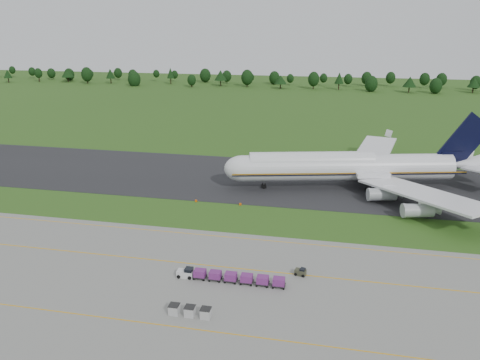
% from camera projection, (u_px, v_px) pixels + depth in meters
% --- Properties ---
extents(ground, '(600.00, 600.00, 0.00)m').
position_uv_depth(ground, '(245.00, 219.00, 102.54)').
color(ground, '#294F17').
rests_on(ground, ground).
extents(apron, '(300.00, 52.00, 0.06)m').
position_uv_depth(apron, '(203.00, 305.00, 70.94)').
color(apron, slate).
rests_on(apron, ground).
extents(taxiway, '(300.00, 40.00, 0.08)m').
position_uv_depth(taxiway, '(265.00, 179.00, 128.55)').
color(taxiway, black).
rests_on(taxiway, ground).
extents(apron_markings, '(300.00, 30.20, 0.01)m').
position_uv_depth(apron_markings, '(214.00, 281.00, 77.45)').
color(apron_markings, '#DA9B0C').
rests_on(apron_markings, apron).
extents(tree_line, '(526.90, 21.15, 11.47)m').
position_uv_depth(tree_line, '(308.00, 80.00, 305.27)').
color(tree_line, black).
rests_on(tree_line, ground).
extents(aircraft, '(70.10, 66.34, 19.66)m').
position_uv_depth(aircraft, '(352.00, 167.00, 120.62)').
color(aircraft, silver).
rests_on(aircraft, ground).
extents(baggage_train, '(18.26, 1.66, 1.59)m').
position_uv_depth(baggage_train, '(229.00, 277.00, 77.10)').
color(baggage_train, silver).
rests_on(baggage_train, apron).
extents(utility_cart, '(2.06, 1.51, 1.02)m').
position_uv_depth(utility_cart, '(300.00, 272.00, 79.21)').
color(utility_cart, '#373928').
rests_on(utility_cart, apron).
extents(uld_row, '(6.32, 1.52, 1.50)m').
position_uv_depth(uld_row, '(190.00, 311.00, 68.08)').
color(uld_row, '#A6A6A6').
rests_on(uld_row, apron).
extents(edge_markers, '(11.35, 0.30, 0.60)m').
position_uv_depth(edge_markers, '(218.00, 203.00, 110.96)').
color(edge_markers, '#EF5A07').
rests_on(edge_markers, ground).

